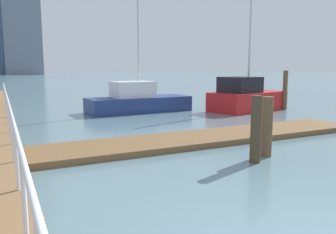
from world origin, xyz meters
TOP-DOWN VIEW (x-y plane):
  - ground_plane at (0.00, 20.00)m, footprint 300.00×300.00m
  - floating_dock at (2.56, 6.60)m, footprint 12.11×2.00m
  - boardwalk_railing at (-3.15, 7.84)m, footprint 0.06×23.78m
  - dock_piling_1 at (2.28, 3.88)m, footprint 0.26×0.26m
  - dock_piling_2 at (11.08, 11.54)m, footprint 0.26×0.26m
  - dock_piling_3 at (2.96, 4.22)m, footprint 0.29×0.29m
  - moored_boat_0 at (3.24, 14.34)m, footprint 5.65×2.25m
  - moored_boat_3 at (8.84, 12.18)m, footprint 4.88×3.07m

SIDE VIEW (x-z plane):
  - ground_plane at x=0.00m, z-range 0.00..0.00m
  - floating_dock at x=2.56m, z-range 0.00..0.18m
  - moored_boat_0 at x=3.24m, z-range -3.40..4.67m
  - moored_boat_3 at x=8.84m, z-range -2.63..4.11m
  - dock_piling_3 at x=2.96m, z-range 0.00..1.60m
  - dock_piling_1 at x=2.28m, z-range 0.00..1.68m
  - dock_piling_2 at x=11.08m, z-range 0.00..2.21m
  - boardwalk_railing at x=-3.15m, z-range 0.71..1.79m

